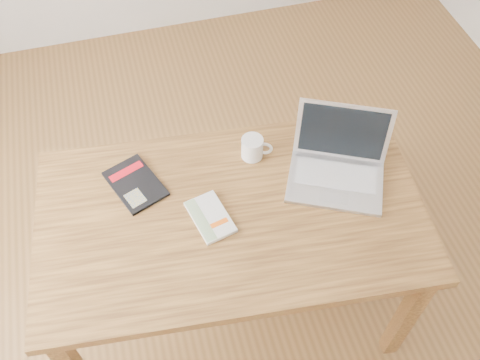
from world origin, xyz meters
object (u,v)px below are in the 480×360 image
object	(u,v)px
white_guidebook	(210,217)
black_guidebook	(135,184)
coffee_mug	(253,147)
desk	(232,225)
laptop	(338,164)

from	to	relation	value
white_guidebook	black_guidebook	distance (m)	0.33
coffee_mug	white_guidebook	bearing A→B (deg)	-113.05
desk	black_guidebook	bearing A→B (deg)	151.64
coffee_mug	black_guidebook	bearing A→B (deg)	-157.07
white_guidebook	coffee_mug	bearing A→B (deg)	33.68
desk	black_guidebook	xyz separation A→B (m)	(-0.32, 0.22, 0.10)
desk	laptop	size ratio (longest dim) A/B	3.29
desk	white_guidebook	xyz separation A→B (m)	(-0.08, -0.01, 0.10)
black_guidebook	coffee_mug	bearing A→B (deg)	-18.95
coffee_mug	laptop	bearing A→B (deg)	-10.15
white_guidebook	coffee_mug	world-z (taller)	coffee_mug
desk	laptop	bearing A→B (deg)	14.66
black_guidebook	laptop	distance (m)	0.78
black_guidebook	laptop	xyz separation A→B (m)	(0.76, -0.15, 0.05)
white_guidebook	laptop	bearing A→B (deg)	-4.56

